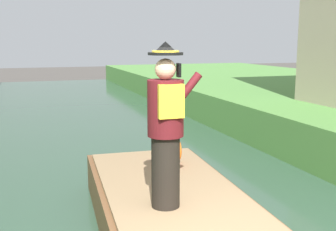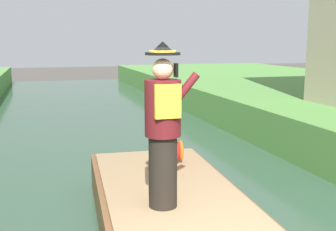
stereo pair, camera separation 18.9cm
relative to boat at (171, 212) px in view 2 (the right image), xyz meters
name	(u,v)px [view 2 (the right image)]	position (x,y,z in m)	size (l,w,h in m)	color
boat	(171,212)	(0.00, 0.00, 0.00)	(2.06, 4.30, 0.61)	brown
person_pirate	(163,127)	(-0.24, -0.50, 1.23)	(0.61, 0.42, 1.85)	black
parrot_plush	(172,148)	(0.34, 1.06, 0.55)	(0.36, 0.35, 0.57)	red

